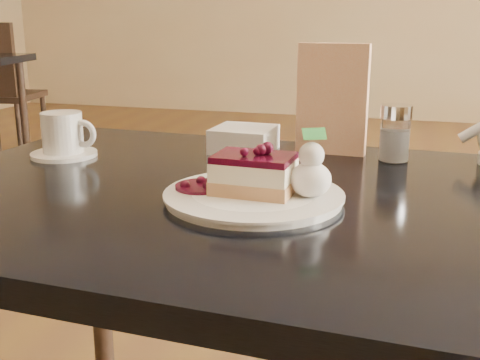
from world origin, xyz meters
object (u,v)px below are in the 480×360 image
(dessert_plate, at_px, (254,197))
(coffee_set, at_px, (64,137))
(main_table, at_px, (263,238))
(cheesecake_slice, at_px, (254,174))

(dessert_plate, height_order, coffee_set, coffee_set)
(main_table, relative_size, coffee_set, 8.87)
(cheesecake_slice, relative_size, coffee_set, 0.89)
(main_table, height_order, coffee_set, coffee_set)
(main_table, height_order, cheesecake_slice, cheesecake_slice)
(coffee_set, bearing_deg, cheesecake_slice, -22.24)
(main_table, height_order, dessert_plate, dessert_plate)
(coffee_set, bearing_deg, dessert_plate, -22.24)
(dessert_plate, relative_size, coffee_set, 1.92)
(dessert_plate, distance_m, coffee_set, 0.45)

